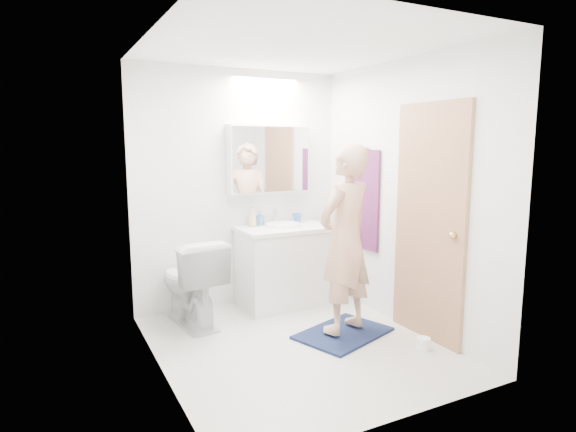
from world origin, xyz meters
TOP-DOWN VIEW (x-y plane):
  - floor at (0.00, 0.00)m, footprint 2.50×2.50m
  - ceiling at (0.00, 0.00)m, footprint 2.50×2.50m
  - wall_back at (0.00, 1.25)m, footprint 2.50×0.00m
  - wall_front at (0.00, -1.25)m, footprint 2.50×0.00m
  - wall_left at (-1.10, 0.00)m, footprint 0.00×2.50m
  - wall_right at (1.10, 0.00)m, footprint 0.00×2.50m
  - vanity_cabinet at (0.38, 0.96)m, footprint 0.90×0.55m
  - countertop at (0.38, 0.96)m, footprint 0.95×0.58m
  - sink_basin at (0.38, 0.99)m, footprint 0.36×0.36m
  - faucet at (0.38, 1.19)m, footprint 0.02×0.02m
  - medicine_cabinet at (0.30, 1.18)m, footprint 0.88×0.14m
  - mirror_panel at (0.30, 1.10)m, footprint 0.84×0.01m
  - toilet at (-0.65, 0.85)m, footprint 0.55×0.85m
  - bath_rug at (0.47, 0.00)m, footprint 0.94×0.78m
  - person at (0.47, 0.00)m, footprint 0.68×0.56m
  - door at (1.08, -0.35)m, footprint 0.04×0.80m
  - door_knob at (1.04, -0.65)m, footprint 0.06×0.06m
  - towel at (1.08, 0.55)m, footprint 0.02×0.42m
  - towel_hook at (1.07, 0.55)m, footprint 0.07×0.02m
  - soap_bottle_a at (0.09, 1.11)m, footprint 0.09×0.09m
  - soap_bottle_b at (0.18, 1.15)m, footprint 0.10×0.10m
  - toothbrush_cup at (0.61, 1.12)m, footprint 0.11×0.11m
  - toilet_paper_roll at (0.87, -0.56)m, footprint 0.11×0.11m

SIDE VIEW (x-z plane):
  - floor at x=0.00m, z-range 0.00..0.00m
  - bath_rug at x=0.47m, z-range 0.00..0.02m
  - toilet_paper_roll at x=0.87m, z-range 0.00..0.10m
  - vanity_cabinet at x=0.38m, z-range 0.00..0.78m
  - toilet at x=-0.65m, z-range 0.00..0.82m
  - countertop at x=0.38m, z-range 0.78..0.82m
  - sink_basin at x=0.38m, z-range 0.82..0.85m
  - person at x=0.47m, z-range 0.05..1.66m
  - toothbrush_cup at x=0.61m, z-range 0.82..0.92m
  - soap_bottle_b at x=0.18m, z-range 0.82..0.98m
  - faucet at x=0.38m, z-range 0.82..0.98m
  - soap_bottle_a at x=0.09m, z-range 0.82..1.03m
  - door_knob at x=1.04m, z-range 0.92..0.98m
  - door at x=1.08m, z-range 0.00..2.00m
  - towel at x=1.08m, z-range 0.60..1.60m
  - wall_back at x=0.00m, z-range -0.05..2.45m
  - wall_front at x=0.00m, z-range -0.05..2.45m
  - wall_left at x=-1.10m, z-range -0.05..2.45m
  - wall_right at x=1.10m, z-range -0.05..2.45m
  - medicine_cabinet at x=0.30m, z-range 1.15..1.85m
  - mirror_panel at x=0.30m, z-range 1.17..1.83m
  - towel_hook at x=1.07m, z-range 1.61..1.63m
  - ceiling at x=0.00m, z-range 2.40..2.40m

